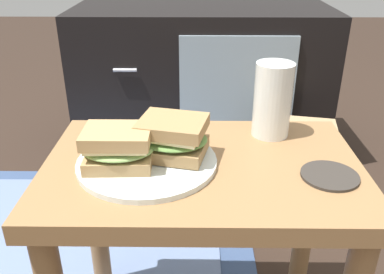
{
  "coord_description": "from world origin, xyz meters",
  "views": [
    {
      "loc": [
        -0.01,
        -0.63,
        0.82
      ],
      "look_at": [
        -0.02,
        0.0,
        0.51
      ],
      "focal_mm": 38.51,
      "sensor_mm": 36.0,
      "label": 1
    }
  ],
  "objects_px": {
    "paper_bag": "(295,169)",
    "sandwich_back": "(173,137)",
    "sandwich_front": "(118,148)",
    "tv_cabinet": "(202,81)",
    "plate": "(147,162)",
    "coaster": "(330,176)",
    "beer_glass": "(272,102)"
  },
  "relations": [
    {
      "from": "paper_bag",
      "to": "sandwich_back",
      "type": "bearing_deg",
      "value": -125.91
    },
    {
      "from": "sandwich_front",
      "to": "sandwich_back",
      "type": "distance_m",
      "value": 0.1
    },
    {
      "from": "sandwich_front",
      "to": "tv_cabinet",
      "type": "bearing_deg",
      "value": 81.15
    },
    {
      "from": "tv_cabinet",
      "to": "paper_bag",
      "type": "relative_size",
      "value": 3.11
    },
    {
      "from": "plate",
      "to": "coaster",
      "type": "xyz_separation_m",
      "value": [
        0.31,
        -0.04,
        -0.0
      ]
    },
    {
      "from": "beer_glass",
      "to": "paper_bag",
      "type": "bearing_deg",
      "value": 66.59
    },
    {
      "from": "sandwich_back",
      "to": "coaster",
      "type": "distance_m",
      "value": 0.27
    },
    {
      "from": "tv_cabinet",
      "to": "plate",
      "type": "distance_m",
      "value": 0.98
    },
    {
      "from": "plate",
      "to": "paper_bag",
      "type": "relative_size",
      "value": 0.79
    },
    {
      "from": "paper_bag",
      "to": "plate",
      "type": "bearing_deg",
      "value": -128.16
    },
    {
      "from": "sandwich_front",
      "to": "beer_glass",
      "type": "distance_m",
      "value": 0.31
    },
    {
      "from": "coaster",
      "to": "sandwich_front",
      "type": "bearing_deg",
      "value": 176.9
    },
    {
      "from": "tv_cabinet",
      "to": "coaster",
      "type": "distance_m",
      "value": 1.03
    },
    {
      "from": "plate",
      "to": "sandwich_back",
      "type": "distance_m",
      "value": 0.06
    },
    {
      "from": "tv_cabinet",
      "to": "plate",
      "type": "height_order",
      "value": "tv_cabinet"
    },
    {
      "from": "sandwich_back",
      "to": "paper_bag",
      "type": "xyz_separation_m",
      "value": [
        0.35,
        0.49,
        -0.35
      ]
    },
    {
      "from": "sandwich_front",
      "to": "paper_bag",
      "type": "relative_size",
      "value": 0.4
    },
    {
      "from": "sandwich_front",
      "to": "beer_glass",
      "type": "relative_size",
      "value": 0.84
    },
    {
      "from": "sandwich_front",
      "to": "paper_bag",
      "type": "height_order",
      "value": "sandwich_front"
    },
    {
      "from": "sandwich_front",
      "to": "sandwich_back",
      "type": "xyz_separation_m",
      "value": [
        0.09,
        0.04,
        0.0
      ]
    },
    {
      "from": "coaster",
      "to": "paper_bag",
      "type": "relative_size",
      "value": 0.31
    },
    {
      "from": "plate",
      "to": "sandwich_front",
      "type": "relative_size",
      "value": 1.98
    },
    {
      "from": "plate",
      "to": "sandwich_back",
      "type": "height_order",
      "value": "sandwich_back"
    },
    {
      "from": "coaster",
      "to": "paper_bag",
      "type": "bearing_deg",
      "value": 80.47
    },
    {
      "from": "tv_cabinet",
      "to": "coaster",
      "type": "relative_size",
      "value": 10.04
    },
    {
      "from": "coaster",
      "to": "beer_glass",
      "type": "bearing_deg",
      "value": 114.51
    },
    {
      "from": "tv_cabinet",
      "to": "beer_glass",
      "type": "distance_m",
      "value": 0.87
    },
    {
      "from": "beer_glass",
      "to": "paper_bag",
      "type": "xyz_separation_m",
      "value": [
        0.17,
        0.38,
        -0.38
      ]
    },
    {
      "from": "sandwich_front",
      "to": "paper_bag",
      "type": "bearing_deg",
      "value": 49.87
    },
    {
      "from": "plate",
      "to": "sandwich_front",
      "type": "distance_m",
      "value": 0.06
    },
    {
      "from": "beer_glass",
      "to": "tv_cabinet",
      "type": "bearing_deg",
      "value": 98.62
    },
    {
      "from": "tv_cabinet",
      "to": "beer_glass",
      "type": "height_order",
      "value": "beer_glass"
    }
  ]
}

